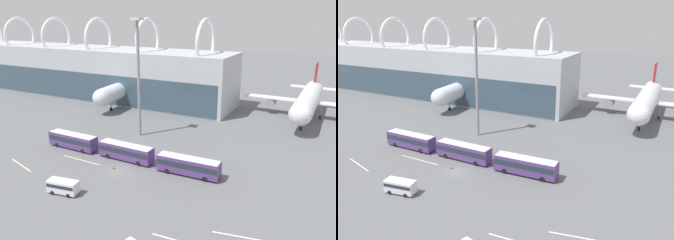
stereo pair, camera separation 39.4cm
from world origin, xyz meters
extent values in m
plane|color=slate|center=(0.00, 0.00, 0.00)|extent=(440.00, 440.00, 0.00)
cube|color=#B2B7BC|center=(-51.70, 47.95, 8.69)|extent=(117.94, 19.43, 17.38)
cube|color=#384C5B|center=(-51.70, 38.14, 5.28)|extent=(115.58, 0.20, 9.56)
torus|color=white|center=(-81.79, 47.95, 20.44)|extent=(1.10, 14.72, 14.72)
torus|color=white|center=(-61.73, 47.95, 20.44)|extent=(1.10, 14.72, 14.72)
torus|color=white|center=(-41.67, 47.95, 20.44)|extent=(1.10, 14.72, 14.72)
torus|color=white|center=(-21.60, 47.95, 20.44)|extent=(1.10, 14.72, 14.72)
torus|color=white|center=(-1.54, 47.95, 20.44)|extent=(1.10, 14.72, 14.72)
cylinder|color=silver|center=(-27.26, 43.02, 5.31)|extent=(7.72, 30.27, 5.25)
sphere|color=silver|center=(-26.01, 28.11, 5.31)|extent=(5.14, 5.14, 5.14)
cone|color=silver|center=(-28.50, 57.94, 5.31)|extent=(5.51, 6.96, 4.98)
cube|color=silver|center=(-27.41, 44.84, 4.40)|extent=(38.41, 6.32, 0.35)
cylinder|color=gray|center=(-16.73, 45.73, 3.13)|extent=(2.35, 3.96, 2.04)
cylinder|color=gray|center=(-38.09, 43.95, 3.13)|extent=(2.35, 3.96, 2.04)
cube|color=#19724C|center=(-28.44, 57.21, 10.78)|extent=(0.94, 6.56, 9.36)
cube|color=silver|center=(-28.44, 57.21, 5.84)|extent=(13.86, 4.32, 0.28)
cylinder|color=gray|center=(-26.42, 33.02, 2.67)|extent=(0.36, 0.36, 4.24)
cylinder|color=black|center=(-26.42, 33.02, 0.55)|extent=(0.54, 1.13, 1.10)
cylinder|color=gray|center=(-24.01, 45.12, 2.67)|extent=(0.36, 0.36, 4.24)
cylinder|color=black|center=(-24.01, 45.12, 0.55)|extent=(0.54, 1.13, 1.10)
cylinder|color=gray|center=(-30.81, 44.56, 2.67)|extent=(0.36, 0.36, 4.24)
cylinder|color=black|center=(-30.81, 44.56, 0.55)|extent=(0.54, 1.13, 1.10)
cylinder|color=silver|center=(28.30, 51.78, 5.64)|extent=(6.18, 32.67, 5.49)
sphere|color=silver|center=(27.96, 35.50, 5.64)|extent=(5.38, 5.38, 5.38)
cone|color=silver|center=(28.65, 68.05, 5.64)|extent=(5.36, 7.26, 5.21)
cube|color=silver|center=(28.35, 53.76, 4.68)|extent=(37.24, 4.34, 0.35)
cylinder|color=gray|center=(17.94, 53.98, 3.13)|extent=(2.69, 3.96, 2.61)
cube|color=red|center=(28.63, 67.26, 10.32)|extent=(0.51, 5.40, 7.70)
cube|color=silver|center=(28.63, 67.26, 6.19)|extent=(14.33, 3.50, 0.28)
cylinder|color=gray|center=(28.07, 40.86, 2.82)|extent=(0.36, 0.36, 4.54)
cylinder|color=black|center=(28.07, 40.86, 0.55)|extent=(0.47, 1.11, 1.10)
cylinder|color=gray|center=(31.91, 53.69, 2.82)|extent=(0.36, 0.36, 4.54)
cylinder|color=black|center=(31.91, 53.69, 0.55)|extent=(0.47, 1.11, 1.10)
cylinder|color=gray|center=(24.78, 53.84, 2.82)|extent=(0.36, 0.36, 4.54)
cylinder|color=black|center=(24.78, 53.84, 0.55)|extent=(0.47, 1.11, 1.10)
cube|color=#56387A|center=(-15.78, 4.85, 1.87)|extent=(12.15, 2.81, 3.00)
cube|color=#232D38|center=(-15.78, 4.85, 2.17)|extent=(11.91, 2.83, 1.05)
cube|color=silver|center=(-15.78, 4.85, 3.31)|extent=(11.79, 2.72, 0.12)
cylinder|color=black|center=(-12.01, 6.03, 0.50)|extent=(1.00, 0.31, 1.00)
cylinder|color=black|center=(-12.04, 3.57, 0.50)|extent=(1.00, 0.31, 1.00)
cylinder|color=black|center=(-19.52, 6.12, 0.50)|extent=(1.00, 0.31, 1.00)
cylinder|color=black|center=(-19.55, 3.66, 0.50)|extent=(1.00, 0.31, 1.00)
cube|color=#56387A|center=(-1.78, 5.12, 1.87)|extent=(12.16, 2.86, 3.00)
cube|color=#232D38|center=(-1.78, 5.12, 2.17)|extent=(11.92, 2.88, 1.05)
cube|color=silver|center=(-1.78, 5.12, 3.31)|extent=(11.80, 2.77, 0.12)
cylinder|color=black|center=(1.99, 6.29, 0.50)|extent=(1.00, 0.32, 1.00)
cylinder|color=black|center=(1.95, 3.82, 0.50)|extent=(1.00, 0.32, 1.00)
cylinder|color=black|center=(-5.52, 6.41, 0.50)|extent=(1.00, 0.32, 1.00)
cylinder|color=black|center=(-5.56, 3.94, 0.50)|extent=(1.00, 0.32, 1.00)
cube|color=#56387A|center=(12.21, 4.90, 1.87)|extent=(12.21, 3.13, 3.00)
cube|color=#232D38|center=(12.21, 4.90, 2.17)|extent=(11.97, 3.15, 1.05)
cube|color=silver|center=(12.21, 4.90, 3.31)|extent=(11.85, 3.04, 0.12)
cylinder|color=black|center=(15.92, 6.28, 0.50)|extent=(1.01, 0.34, 1.00)
cylinder|color=black|center=(16.01, 3.81, 0.50)|extent=(1.01, 0.34, 1.00)
cylinder|color=black|center=(8.41, 5.99, 0.50)|extent=(1.01, 0.34, 1.00)
cylinder|color=black|center=(8.50, 3.52, 0.50)|extent=(1.01, 0.34, 1.00)
cube|color=silver|center=(-3.54, -10.80, 1.31)|extent=(5.53, 2.85, 2.03)
cube|color=#232D38|center=(-3.54, -10.80, 1.64)|extent=(5.37, 2.85, 0.61)
cylinder|color=black|center=(-2.19, -9.61, 0.35)|extent=(0.73, 0.33, 0.70)
cylinder|color=black|center=(-1.88, -11.50, 0.35)|extent=(0.73, 0.33, 0.70)
cylinder|color=black|center=(-5.20, -10.09, 0.35)|extent=(0.73, 0.33, 0.70)
cylinder|color=black|center=(-4.90, -11.99, 0.35)|extent=(0.73, 0.33, 0.70)
cylinder|color=gray|center=(-6.94, 18.79, 13.72)|extent=(0.69, 0.69, 27.43)
cube|color=silver|center=(-6.94, 18.79, 27.66)|extent=(2.24, 2.24, 0.56)
cube|color=silver|center=(-19.00, -6.61, 0.00)|extent=(8.10, 2.51, 0.01)
cube|color=silver|center=(26.46, -8.23, 0.00)|extent=(8.82, 1.92, 0.01)
cube|color=silver|center=(-9.91, 0.70, 0.00)|extent=(9.95, 0.45, 0.01)
cube|color=black|center=(-1.57, 0.50, 0.01)|extent=(0.44, 0.44, 0.02)
cone|color=#EA5914|center=(-1.57, 0.50, 0.38)|extent=(0.33, 0.33, 0.72)
camera|label=1|loc=(34.18, -45.83, 28.49)|focal=35.00mm
camera|label=2|loc=(34.53, -45.65, 28.49)|focal=35.00mm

